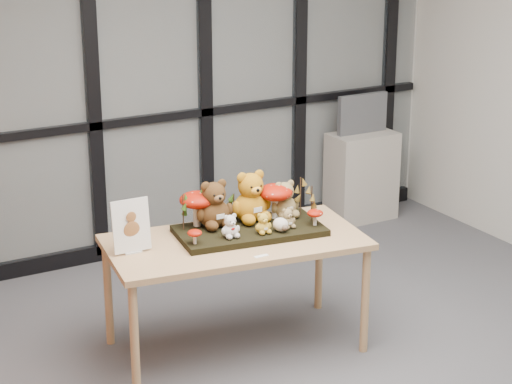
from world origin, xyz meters
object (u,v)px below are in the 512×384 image
monitor (362,114)px  mushroom_back_left (197,207)px  bear_white_bow (230,224)px  sign_holder (131,228)px  mushroom_back_right (275,200)px  mushroom_front_left (195,236)px  bear_pooh_yellow (250,193)px  bear_beige_small (287,217)px  diorama_tray (250,231)px  bear_tan_back (284,197)px  bear_small_yellow (263,222)px  display_table (235,250)px  plush_cream_hedgehog (281,224)px  cabinet (361,176)px  mushroom_front_right (315,217)px  bear_brown_medium (214,201)px

monitor → mushroom_back_left: bearing=-148.5°
bear_white_bow → sign_holder: bearing=173.5°
mushroom_back_right → mushroom_front_left: mushroom_back_right is taller
mushroom_front_left → bear_pooh_yellow: bearing=21.9°
bear_pooh_yellow → mushroom_back_right: 0.17m
mushroom_back_right → bear_beige_small: bearing=-97.4°
bear_pooh_yellow → mushroom_back_left: bear_pooh_yellow is taller
diorama_tray → bear_white_bow: bearing=-147.1°
bear_tan_back → bear_small_yellow: bearing=-136.2°
display_table → bear_small_yellow: size_ratio=11.41×
mushroom_front_left → bear_small_yellow: bearing=-5.5°
bear_small_yellow → mushroom_back_left: (-0.28, 0.30, 0.05)m
bear_beige_small → bear_small_yellow: bearing=-169.3°
sign_holder → mushroom_back_right: bearing=1.9°
bear_pooh_yellow → monitor: size_ratio=0.75×
sign_holder → bear_tan_back: bearing=1.6°
diorama_tray → monitor: monitor is taller
bear_tan_back → mushroom_front_left: 0.71m
plush_cream_hedgehog → mushroom_front_left: 0.54m
bear_small_yellow → mushroom_front_left: size_ratio=1.51×
mushroom_back_right → sign_holder: bearing=-179.4°
plush_cream_hedgehog → bear_tan_back: bearing=62.2°
bear_tan_back → mushroom_front_left: bearing=-159.9°
bear_small_yellow → mushroom_front_left: bear_small_yellow is taller
bear_beige_small → monitor: 2.36m
diorama_tray → bear_pooh_yellow: bear_pooh_yellow is taller
sign_holder → display_table: bearing=-8.5°
bear_white_bow → plush_cream_hedgehog: bear_white_bow is taller
cabinet → mushroom_back_right: bearing=-139.8°
mushroom_front_right → cabinet: size_ratio=0.15×
mushroom_back_left → mushroom_front_left: 0.31m
plush_cream_hedgehog → mushroom_back_right: size_ratio=0.38×
bear_brown_medium → bear_white_bow: size_ratio=2.04×
bear_brown_medium → bear_white_bow: 0.23m
mushroom_front_right → cabinet: 2.30m
bear_tan_back → mushroom_front_right: 0.25m
display_table → plush_cream_hedgehog: plush_cream_hedgehog is taller
bear_beige_small → mushroom_front_right: 0.17m
bear_tan_back → display_table: bearing=-156.6°
bear_white_bow → mushroom_front_left: (-0.23, 0.00, -0.03)m
diorama_tray → sign_holder: bearing=-176.9°
bear_white_bow → sign_holder: 0.58m
sign_holder → bear_pooh_yellow: bearing=4.8°
mushroom_front_left → mushroom_front_right: size_ratio=0.86×
display_table → plush_cream_hedgehog: bearing=-13.1°
cabinet → monitor: bearing=90.0°
diorama_tray → bear_white_bow: 0.22m
diorama_tray → sign_holder: sign_holder is taller
bear_small_yellow → mushroom_front_left: 0.43m
display_table → diorama_tray: bearing=26.6°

